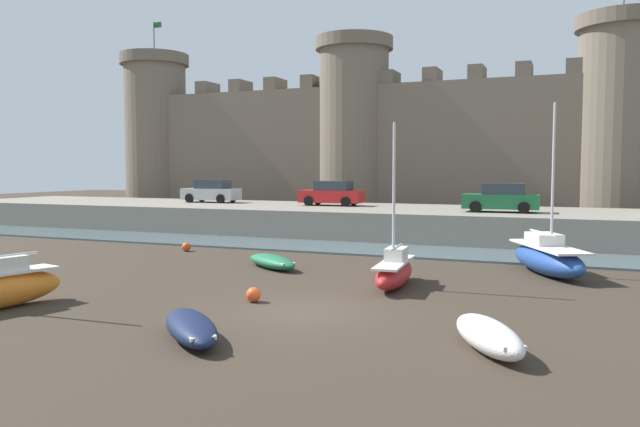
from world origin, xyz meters
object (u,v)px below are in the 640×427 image
(sailboat_foreground_right, at_px, (548,258))
(mooring_buoy_near_channel, at_px, (253,295))
(car_quay_west, at_px, (332,194))
(car_quay_east, at_px, (211,192))
(rowboat_foreground_centre, at_px, (488,335))
(rowboat_midflat_right, at_px, (272,261))
(car_quay_centre_east, at_px, (501,198))
(sailboat_near_channel_left, at_px, (394,271))
(mooring_buoy_off_centre, at_px, (186,247))
(rowboat_midflat_centre, at_px, (191,327))

(sailboat_foreground_right, distance_m, mooring_buoy_near_channel, 12.09)
(car_quay_west, bearing_deg, car_quay_east, 178.19)
(sailboat_foreground_right, xyz_separation_m, mooring_buoy_near_channel, (-8.19, -8.88, -0.43))
(rowboat_foreground_centre, bearing_deg, car_quay_west, 118.68)
(sailboat_foreground_right, bearing_deg, rowboat_foreground_centre, -93.84)
(rowboat_midflat_right, distance_m, car_quay_centre_east, 15.30)
(rowboat_midflat_right, height_order, car_quay_east, car_quay_east)
(sailboat_near_channel_left, distance_m, mooring_buoy_off_centre, 13.20)
(sailboat_foreground_right, relative_size, mooring_buoy_near_channel, 14.40)
(car_quay_east, relative_size, car_quay_west, 1.00)
(rowboat_foreground_centre, height_order, sailboat_near_channel_left, sailboat_near_channel_left)
(rowboat_foreground_centre, height_order, car_quay_west, car_quay_west)
(sailboat_near_channel_left, distance_m, car_quay_west, 19.59)
(mooring_buoy_near_channel, relative_size, car_quay_east, 0.11)
(rowboat_midflat_centre, height_order, rowboat_foreground_centre, rowboat_foreground_centre)
(mooring_buoy_off_centre, bearing_deg, rowboat_foreground_centre, -36.23)
(rowboat_midflat_right, bearing_deg, car_quay_centre_east, 59.25)
(car_quay_east, bearing_deg, mooring_buoy_off_centre, -62.97)
(sailboat_near_channel_left, relative_size, car_quay_east, 1.37)
(car_quay_west, bearing_deg, rowboat_midflat_centre, -76.09)
(rowboat_midflat_centre, bearing_deg, sailboat_foreground_right, 60.30)
(rowboat_midflat_centre, bearing_deg, sailboat_near_channel_left, 72.12)
(rowboat_foreground_centre, height_order, mooring_buoy_off_centre, rowboat_foreground_centre)
(mooring_buoy_near_channel, distance_m, mooring_buoy_off_centre, 12.74)
(rowboat_midflat_centre, bearing_deg, rowboat_foreground_centre, 13.95)
(rowboat_foreground_centre, bearing_deg, car_quay_east, 132.87)
(sailboat_foreground_right, xyz_separation_m, car_quay_west, (-13.90, 12.45, 1.82))
(mooring_buoy_near_channel, bearing_deg, car_quay_centre_east, 74.48)
(mooring_buoy_near_channel, bearing_deg, sailboat_foreground_right, 47.32)
(rowboat_midflat_centre, distance_m, mooring_buoy_off_centre, 16.52)
(rowboat_midflat_right, xyz_separation_m, mooring_buoy_near_channel, (2.44, -6.10, -0.07))
(mooring_buoy_off_centre, bearing_deg, rowboat_midflat_centre, -55.13)
(rowboat_midflat_centre, xyz_separation_m, car_quay_east, (-15.78, 25.97, 2.15))
(car_quay_east, height_order, car_quay_centre_east, same)
(sailboat_near_channel_left, height_order, car_quay_centre_east, sailboat_near_channel_left)
(rowboat_foreground_centre, xyz_separation_m, mooring_buoy_near_channel, (-7.41, 2.66, -0.16))
(rowboat_midflat_centre, height_order, sailboat_near_channel_left, sailboat_near_channel_left)
(car_quay_centre_east, xyz_separation_m, car_quay_west, (-11.01, 2.22, 0.00))
(rowboat_midflat_right, distance_m, car_quay_west, 15.73)
(sailboat_near_channel_left, relative_size, car_quay_centre_east, 1.37)
(sailboat_near_channel_left, xyz_separation_m, car_quay_west, (-9.07, 17.26, 1.91))
(rowboat_midflat_centre, distance_m, car_quay_east, 30.46)
(rowboat_midflat_centre, bearing_deg, rowboat_midflat_right, 106.48)
(car_quay_west, bearing_deg, car_quay_centre_east, -11.38)
(mooring_buoy_off_centre, distance_m, car_quay_centre_east, 17.37)
(rowboat_foreground_centre, height_order, car_quay_east, car_quay_east)
(rowboat_midflat_right, distance_m, mooring_buoy_near_channel, 6.57)
(sailboat_foreground_right, relative_size, rowboat_midflat_right, 1.96)
(car_quay_east, height_order, car_quay_west, same)
(rowboat_midflat_right, bearing_deg, sailboat_near_channel_left, -19.28)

